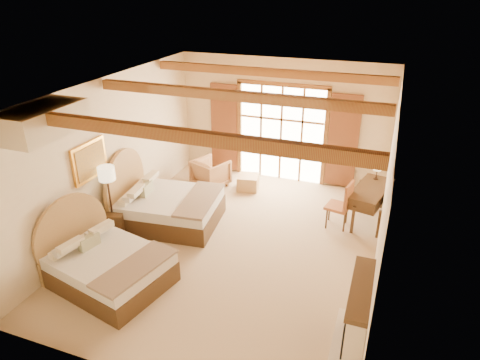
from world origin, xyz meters
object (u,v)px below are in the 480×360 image
at_px(bed_far, 163,204).
at_px(bed_near, 102,263).
at_px(armchair, 211,173).
at_px(desk, 369,203).
at_px(nightstand, 114,223).

bearing_deg(bed_far, bed_near, -94.75).
height_order(bed_far, armchair, bed_far).
distance_m(bed_far, desk, 4.59).
xyz_separation_m(nightstand, desk, (4.96, 2.51, 0.15)).
xyz_separation_m(bed_near, bed_far, (-0.06, 2.24, 0.04)).
bearing_deg(bed_far, nightstand, -133.57).
distance_m(bed_near, nightstand, 1.55).
height_order(bed_near, desk, bed_near).
distance_m(bed_near, bed_far, 2.25).
xyz_separation_m(bed_near, nightstand, (-0.73, 1.36, -0.11)).
bearing_deg(nightstand, armchair, 52.08).
height_order(bed_near, nightstand, bed_near).
distance_m(bed_near, armchair, 4.27).
distance_m(bed_near, desk, 5.74).
height_order(nightstand, armchair, armchair).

